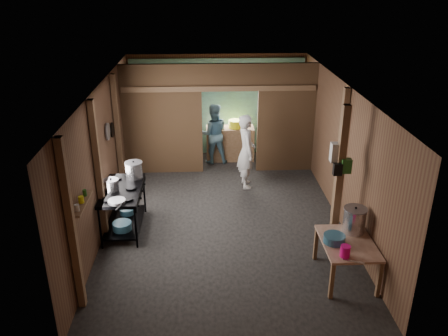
{
  "coord_description": "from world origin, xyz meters",
  "views": [
    {
      "loc": [
        -0.37,
        -8.06,
        4.49
      ],
      "look_at": [
        0.0,
        -0.2,
        1.1
      ],
      "focal_mm": 36.75,
      "sensor_mm": 36.0,
      "label": 1
    }
  ],
  "objects_px": {
    "gas_range": "(124,209)",
    "stove_pot_large": "(134,170)",
    "pink_bucket": "(345,251)",
    "yellow_tub": "(235,124)",
    "cook": "(246,151)",
    "stock_pot": "(354,221)",
    "prep_table": "(346,259)"
  },
  "relations": [
    {
      "from": "stove_pot_large",
      "to": "yellow_tub",
      "type": "distance_m",
      "value": 3.63
    },
    {
      "from": "gas_range",
      "to": "stove_pot_large",
      "type": "xyz_separation_m",
      "value": [
        0.17,
        0.49,
        0.57
      ]
    },
    {
      "from": "yellow_tub",
      "to": "cook",
      "type": "height_order",
      "value": "cook"
    },
    {
      "from": "gas_range",
      "to": "prep_table",
      "type": "bearing_deg",
      "value": -23.93
    },
    {
      "from": "stove_pot_large",
      "to": "stock_pot",
      "type": "height_order",
      "value": "stove_pot_large"
    },
    {
      "from": "gas_range",
      "to": "stove_pot_large",
      "type": "height_order",
      "value": "stove_pot_large"
    },
    {
      "from": "stock_pot",
      "to": "pink_bucket",
      "type": "distance_m",
      "value": 0.77
    },
    {
      "from": "stove_pot_large",
      "to": "yellow_tub",
      "type": "bearing_deg",
      "value": 53.79
    },
    {
      "from": "stock_pot",
      "to": "yellow_tub",
      "type": "xyz_separation_m",
      "value": [
        -1.57,
        4.76,
        0.1
      ]
    },
    {
      "from": "gas_range",
      "to": "prep_table",
      "type": "relative_size",
      "value": 1.31
    },
    {
      "from": "stove_pot_large",
      "to": "pink_bucket",
      "type": "bearing_deg",
      "value": -36.7
    },
    {
      "from": "stock_pot",
      "to": "pink_bucket",
      "type": "relative_size",
      "value": 2.49
    },
    {
      "from": "yellow_tub",
      "to": "cook",
      "type": "bearing_deg",
      "value": -85.41
    },
    {
      "from": "stove_pot_large",
      "to": "gas_range",
      "type": "bearing_deg",
      "value": -109.11
    },
    {
      "from": "prep_table",
      "to": "pink_bucket",
      "type": "bearing_deg",
      "value": -113.49
    },
    {
      "from": "stock_pot",
      "to": "cook",
      "type": "height_order",
      "value": "cook"
    },
    {
      "from": "cook",
      "to": "stove_pot_large",
      "type": "bearing_deg",
      "value": 113.42
    },
    {
      "from": "prep_table",
      "to": "stock_pot",
      "type": "height_order",
      "value": "stock_pot"
    },
    {
      "from": "stove_pot_large",
      "to": "yellow_tub",
      "type": "xyz_separation_m",
      "value": [
        2.15,
        2.93,
        -0.04
      ]
    },
    {
      "from": "gas_range",
      "to": "prep_table",
      "type": "distance_m",
      "value": 4.06
    },
    {
      "from": "stock_pot",
      "to": "pink_bucket",
      "type": "bearing_deg",
      "value": -116.24
    },
    {
      "from": "gas_range",
      "to": "cook",
      "type": "relative_size",
      "value": 0.85
    },
    {
      "from": "gas_range",
      "to": "yellow_tub",
      "type": "bearing_deg",
      "value": 55.91
    },
    {
      "from": "pink_bucket",
      "to": "yellow_tub",
      "type": "relative_size",
      "value": 0.51
    },
    {
      "from": "gas_range",
      "to": "yellow_tub",
      "type": "relative_size",
      "value": 4.1
    },
    {
      "from": "stove_pot_large",
      "to": "cook",
      "type": "relative_size",
      "value": 0.2
    },
    {
      "from": "prep_table",
      "to": "stove_pot_large",
      "type": "bearing_deg",
      "value": 148.88
    },
    {
      "from": "pink_bucket",
      "to": "cook",
      "type": "distance_m",
      "value": 3.98
    },
    {
      "from": "gas_range",
      "to": "cook",
      "type": "bearing_deg",
      "value": 36.29
    },
    {
      "from": "prep_table",
      "to": "pink_bucket",
      "type": "xyz_separation_m",
      "value": [
        -0.16,
        -0.38,
        0.41
      ]
    },
    {
      "from": "stove_pot_large",
      "to": "pink_bucket",
      "type": "distance_m",
      "value": 4.22
    },
    {
      "from": "prep_table",
      "to": "stove_pot_large",
      "type": "distance_m",
      "value": 4.19
    }
  ]
}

